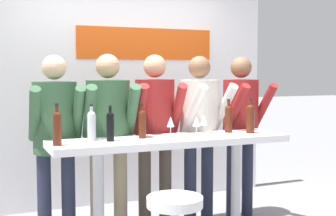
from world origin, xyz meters
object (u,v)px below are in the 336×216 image
Objects in this scene: wine_bottle_4 at (250,117)px; wine_bottle_0 at (57,127)px; wine_glass_0 at (171,122)px; person_center_right at (241,119)px; wine_bottle_3 at (228,117)px; wine_bottle_5 at (142,123)px; person_left at (108,126)px; wine_bottle_2 at (92,124)px; wine_bottle_1 at (110,125)px; wine_glass_1 at (204,121)px; wine_glass_2 at (196,122)px; person_far_left at (55,128)px; person_center at (200,121)px; tasting_table at (171,157)px; person_center_left at (155,122)px.

wine_bottle_0 is at bearing -178.34° from wine_bottle_4.
wine_bottle_4 is at bearing -4.54° from wine_glass_0.
person_center_right reaches higher than wine_glass_0.
person_center_right is 9.46× the size of wine_glass_0.
wine_bottle_3 is 1.05× the size of wine_bottle_5.
wine_bottle_2 is at bearing -119.81° from person_left.
wine_bottle_5 is at bearing 176.11° from wine_bottle_4.
wine_glass_0 is (0.56, 0.05, -0.01)m from wine_bottle_1.
wine_glass_0 is 0.34m from wine_glass_1.
person_center_right is at bearing 18.14° from wine_bottle_5.
wine_bottle_1 is 0.95× the size of wine_bottle_3.
wine_bottle_0 is 1.78m from wine_bottle_4.
person_left reaches higher than wine_glass_2.
wine_bottle_4 is 0.78m from wine_glass_0.
wine_glass_1 is (-0.28, -0.04, -0.02)m from wine_bottle_3.
person_center is at bearing 0.62° from person_far_left.
person_left reaches higher than wine_bottle_5.
person_center_right is at bearing 67.65° from wine_bottle_4.
wine_bottle_1 is at bearing -168.32° from wine_bottle_5.
person_center_right is 0.51m from wine_bottle_3.
person_center_left is at bearing 85.64° from tasting_table.
tasting_table is 6.43× the size of wine_bottle_0.
tasting_table is 0.66m from person_left.
wine_glass_1 is (0.34, 0.02, 0.00)m from wine_glass_0.
person_center reaches higher than wine_bottle_2.
wine_bottle_2 is at bearing 176.02° from wine_bottle_4.
wine_bottle_4 is (0.79, -0.01, 0.32)m from tasting_table.
person_center_right is (0.50, 0.03, 0.00)m from person_center.
tasting_table is 1.25× the size of person_center_left.
person_center_left is 0.70m from wine_bottle_3.
tasting_table is 1.25× the size of person_left.
person_center is at bearing 6.73° from person_left.
person_far_left is at bearing 154.04° from wine_glass_0.
person_far_left is 5.64× the size of wine_bottle_1.
tasting_table is 1.04m from wine_bottle_0.
person_left is 0.49m from person_center_left.
wine_bottle_1 is at bearing 7.79° from wine_bottle_0.
wine_bottle_1 is at bearing -179.29° from wine_glass_2.
person_far_left is 0.79m from wine_bottle_5.
person_left is 9.50× the size of wine_glass_2.
person_left is 1.31m from wine_bottle_4.
person_center_right is 0.75m from wine_glass_1.
tasting_table is 0.40m from wine_bottle_5.
person_far_left is 5.34× the size of wine_bottle_3.
person_center is 5.18× the size of wine_bottle_4.
wine_glass_0 is (0.46, -0.37, 0.05)m from person_left.
wine_bottle_4 reaches higher than wine_bottle_2.
tasting_table is 0.38m from wine_glass_2.
wine_glass_2 is at bearing -19.75° from person_far_left.
person_left is at bearing 41.54° from wine_bottle_0.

